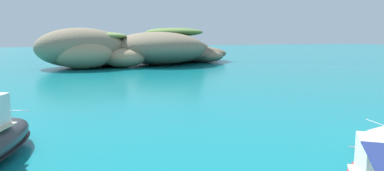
# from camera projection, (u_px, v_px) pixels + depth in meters

# --- Properties ---
(islet_large) EXTENTS (33.21, 29.21, 7.50)m
(islet_large) POSITION_uv_depth(u_px,v_px,m) (168.00, 49.00, 77.23)
(islet_large) COLOR #84755B
(islet_large) RESTS_ON ground
(islet_small) EXTENTS (24.99, 22.97, 7.27)m
(islet_small) POSITION_uv_depth(u_px,v_px,m) (93.00, 50.00, 68.20)
(islet_small) COLOR #756651
(islet_small) RESTS_ON ground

